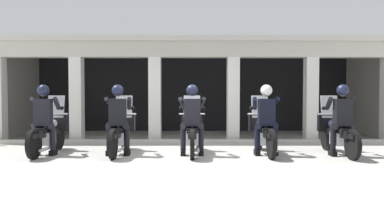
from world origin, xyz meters
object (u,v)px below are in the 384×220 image
object	(u,v)px
motorcycle_left	(121,132)
police_officer_far_left	(44,114)
police_officer_left	(118,114)
police_officer_right	(266,114)
motorcycle_far_left	(49,132)
motorcycle_far_right	(337,132)
police_officer_center	(192,114)
motorcycle_right	(263,132)
police_officer_far_right	(342,114)
motorcycle_center	(192,132)

from	to	relation	value
motorcycle_left	police_officer_far_left	bearing A→B (deg)	-166.22
motorcycle_left	police_officer_left	distance (m)	0.52
motorcycle_left	police_officer_right	bearing A→B (deg)	-0.35
motorcycle_far_left	motorcycle_far_right	xyz separation A→B (m)	(6.63, -0.13, 0.00)
police_officer_far_left	police_officer_center	size ratio (longest dim) A/B	1.00
motorcycle_far_left	police_officer_far_left	distance (m)	0.52
police_officer_far_left	motorcycle_right	xyz separation A→B (m)	(4.98, 0.27, -0.44)
motorcycle_right	police_officer_right	bearing A→B (deg)	-97.13
motorcycle_right	police_officer_far_right	distance (m)	1.76
motorcycle_far_left	police_officer_right	xyz separation A→B (m)	(4.97, -0.30, 0.44)
motorcycle_center	motorcycle_far_left	bearing A→B (deg)	-177.93
motorcycle_far_right	police_officer_left	bearing A→B (deg)	174.70
motorcycle_center	motorcycle_left	bearing A→B (deg)	-178.05
motorcycle_left	police_officer_left	xyz separation A→B (m)	(-0.00, -0.28, 0.44)
motorcycle_left	police_officer_center	size ratio (longest dim) A/B	1.29
motorcycle_right	motorcycle_far_right	bearing A→B (deg)	-10.76
motorcycle_right	police_officer_far_right	bearing A→B (deg)	-20.32
motorcycle_left	police_officer_far_right	xyz separation A→B (m)	(4.97, -0.40, 0.44)
motorcycle_left	motorcycle_far_right	bearing A→B (deg)	3.24
police_officer_right	motorcycle_far_right	world-z (taller)	police_officer_right
motorcycle_right	motorcycle_far_left	bearing A→B (deg)	172.97
motorcycle_center	motorcycle_right	bearing A→B (deg)	3.36
police_officer_far_left	police_officer_left	world-z (taller)	same
police_officer_center	motorcycle_far_right	bearing A→B (deg)	5.96
motorcycle_left	motorcycle_center	distance (m)	1.66
motorcycle_left	motorcycle_right	distance (m)	3.32
motorcycle_far_left	police_officer_right	distance (m)	5.00
motorcycle_right	police_officer_left	bearing A→B (deg)	178.01
police_officer_left	motorcycle_far_right	xyz separation A→B (m)	(4.98, 0.17, -0.44)
motorcycle_center	police_officer_center	bearing A→B (deg)	-87.60
police_officer_center	police_officer_far_right	distance (m)	3.32
police_officer_center	motorcycle_right	world-z (taller)	police_officer_center
police_officer_left	motorcycle_right	size ratio (longest dim) A/B	0.78
motorcycle_far_right	police_officer_center	bearing A→B (deg)	176.04
police_officer_left	motorcycle_center	distance (m)	1.74
police_officer_far_left	motorcycle_right	size ratio (longest dim) A/B	0.78
motorcycle_left	police_officer_far_right	bearing A→B (deg)	-0.02
police_officer_right	police_officer_far_right	bearing A→B (deg)	-10.76
police_officer_center	motorcycle_center	bearing A→B (deg)	92.40
police_officer_far_left	police_officer_left	bearing A→B (deg)	-1.65
police_officer_right	motorcycle_center	bearing A→B (deg)	164.10
police_officer_far_left	police_officer_left	size ratio (longest dim) A/B	1.00
motorcycle_far_left	motorcycle_center	size ratio (longest dim) A/B	1.00
police_officer_right	police_officer_far_right	distance (m)	1.66
motorcycle_far_left	police_officer_far_right	distance (m)	6.66
motorcycle_far_left	police_officer_far_left	world-z (taller)	police_officer_far_left
motorcycle_left	police_officer_far_right	world-z (taller)	police_officer_far_right
motorcycle_far_left	police_officer_left	bearing A→B (deg)	-11.35
motorcycle_left	police_officer_right	xyz separation A→B (m)	(3.32, -0.28, 0.44)
motorcycle_right	police_officer_far_left	bearing A→B (deg)	176.23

